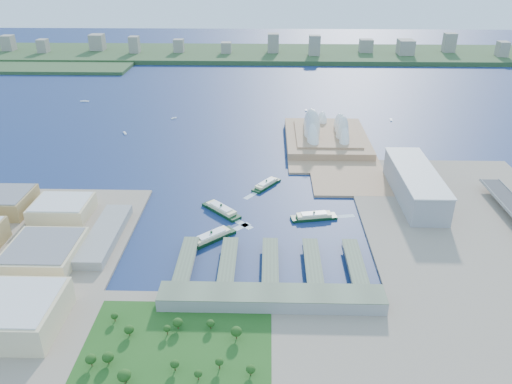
{
  "coord_description": "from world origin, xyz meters",
  "views": [
    {
      "loc": [
        10.5,
        -487.93,
        289.53
      ],
      "look_at": [
        -3.68,
        57.84,
        18.0
      ],
      "focal_mm": 35.0,
      "sensor_mm": 36.0,
      "label": 1
    }
  ],
  "objects_px": {
    "opera_house": "(327,123)",
    "ferry_d": "(314,215)",
    "toaster_building": "(415,184)",
    "ferry_a": "(221,208)",
    "ferry_b": "(266,183)",
    "ferry_c": "(211,235)"
  },
  "relations": [
    {
      "from": "ferry_b",
      "to": "ferry_c",
      "type": "xyz_separation_m",
      "value": [
        -58.97,
        -136.33,
        0.76
      ]
    },
    {
      "from": "opera_house",
      "to": "ferry_a",
      "type": "xyz_separation_m",
      "value": [
        -150.05,
        -241.64,
        -26.54
      ]
    },
    {
      "from": "ferry_b",
      "to": "ferry_d",
      "type": "distance_m",
      "value": 103.38
    },
    {
      "from": "toaster_building",
      "to": "ferry_c",
      "type": "xyz_separation_m",
      "value": [
        -245.09,
        -104.63,
        -14.99
      ]
    },
    {
      "from": "opera_house",
      "to": "toaster_building",
      "type": "distance_m",
      "value": 219.62
    },
    {
      "from": "opera_house",
      "to": "ferry_a",
      "type": "relative_size",
      "value": 3.12
    },
    {
      "from": "ferry_a",
      "to": "ferry_d",
      "type": "relative_size",
      "value": 1.07
    },
    {
      "from": "opera_house",
      "to": "toaster_building",
      "type": "bearing_deg",
      "value": -65.77
    },
    {
      "from": "ferry_a",
      "to": "ferry_d",
      "type": "height_order",
      "value": "ferry_a"
    },
    {
      "from": "toaster_building",
      "to": "ferry_a",
      "type": "xyz_separation_m",
      "value": [
        -240.05,
        -41.64,
        -15.04
      ]
    },
    {
      "from": "opera_house",
      "to": "ferry_a",
      "type": "bearing_deg",
      "value": -121.84
    },
    {
      "from": "opera_house",
      "to": "ferry_d",
      "type": "bearing_deg",
      "value": -98.86
    },
    {
      "from": "opera_house",
      "to": "ferry_d",
      "type": "relative_size",
      "value": 3.34
    },
    {
      "from": "ferry_d",
      "to": "opera_house",
      "type": "bearing_deg",
      "value": -19.38
    },
    {
      "from": "ferry_a",
      "to": "ferry_b",
      "type": "bearing_deg",
      "value": 9.15
    },
    {
      "from": "ferry_a",
      "to": "ferry_d",
      "type": "xyz_separation_m",
      "value": [
        110.31,
        -13.3,
        -0.36
      ]
    },
    {
      "from": "toaster_building",
      "to": "opera_house",
      "type": "bearing_deg",
      "value": 114.23
    },
    {
      "from": "ferry_c",
      "to": "ferry_d",
      "type": "height_order",
      "value": "ferry_c"
    },
    {
      "from": "opera_house",
      "to": "ferry_c",
      "type": "bearing_deg",
      "value": -116.98
    },
    {
      "from": "ferry_a",
      "to": "toaster_building",
      "type": "bearing_deg",
      "value": -34.68
    },
    {
      "from": "toaster_building",
      "to": "ferry_d",
      "type": "bearing_deg",
      "value": -157.05
    },
    {
      "from": "toaster_building",
      "to": "ferry_a",
      "type": "bearing_deg",
      "value": -170.16
    }
  ]
}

